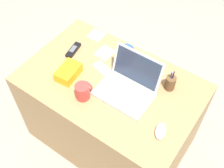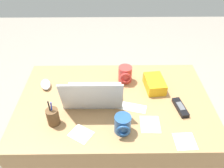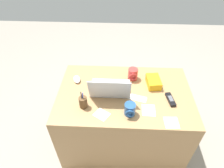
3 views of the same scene
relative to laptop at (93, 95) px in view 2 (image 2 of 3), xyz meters
The scene contains 13 objects.
ground_plane 0.78m from the laptop, behind, with size 6.00×6.00×0.00m, color gray.
desk 0.43m from the laptop, behind, with size 1.16×0.75×0.72m, color #A87C4F.
laptop is the anchor object (origin of this frame).
computer_mouse 0.35m from the laptop, 24.53° to the right, with size 0.06×0.11×0.03m, color white.
coffee_mug_white 0.28m from the laptop, 135.29° to the right, with size 0.09×0.10×0.11m.
coffee_mug_tall 0.28m from the laptop, 125.31° to the left, with size 0.09×0.10×0.10m.
cordless_phone 0.51m from the laptop, behind, with size 0.07×0.15×0.03m.
pen_holder 0.27m from the laptop, 39.64° to the left, with size 0.07×0.07×0.16m.
snack_bag 0.40m from the laptop, 162.58° to the right, with size 0.11×0.17×0.07m, color #F2AD19.
paper_note_near_laptop 0.24m from the laptop, 166.24° to the left, with size 0.16×0.07×0.00m, color white.
paper_note_left 0.37m from the laptop, 149.29° to the left, with size 0.10×0.12×0.00m, color white.
paper_note_right 0.26m from the laptop, 77.91° to the left, with size 0.11×0.09×0.00m, color white.
paper_note_front 0.56m from the laptop, 147.66° to the left, with size 0.10×0.11×0.00m, color white.
Camera 2 is at (0.03, 1.01, 1.67)m, focal length 36.46 mm.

